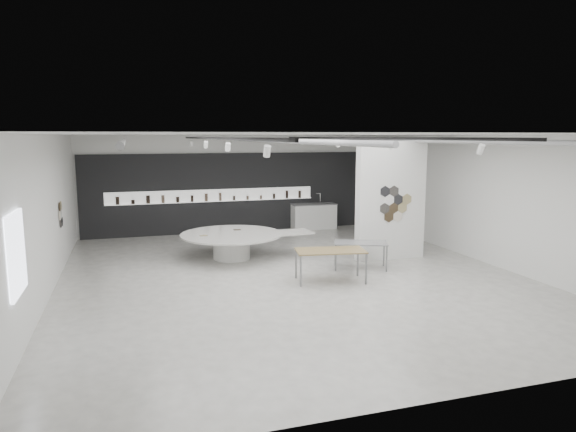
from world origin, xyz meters
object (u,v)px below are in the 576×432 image
object	(u,v)px
sample_table_stone	(361,244)
kitchen_counter	(314,216)
partition_column	(391,201)
display_island	(234,242)
sample_table_wood	(330,252)

from	to	relation	value
sample_table_stone	kitchen_counter	world-z (taller)	kitchen_counter
partition_column	sample_table_stone	distance (m)	1.95
display_island	sample_table_stone	world-z (taller)	display_island
partition_column	display_island	world-z (taller)	partition_column
display_island	sample_table_stone	bearing A→B (deg)	-41.02
partition_column	sample_table_wood	distance (m)	3.40
partition_column	sample_table_wood	bearing A→B (deg)	-146.18
sample_table_stone	kitchen_counter	distance (m)	6.46
kitchen_counter	display_island	bearing A→B (deg)	-133.86
partition_column	kitchen_counter	size ratio (longest dim) A/B	1.96
partition_column	kitchen_counter	xyz separation A→B (m)	(-0.45, 5.55, -1.28)
sample_table_stone	kitchen_counter	xyz separation A→B (m)	(0.93, 6.39, -0.18)
sample_table_wood	sample_table_stone	xyz separation A→B (m)	(1.31, 0.96, -0.07)
display_island	kitchen_counter	size ratio (longest dim) A/B	2.30
sample_table_stone	sample_table_wood	bearing A→B (deg)	-143.83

